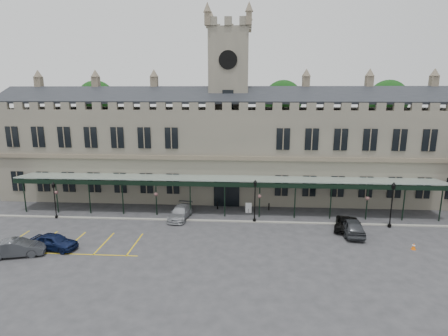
# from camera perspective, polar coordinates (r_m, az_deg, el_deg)

# --- Properties ---
(ground) EXTENTS (140.00, 140.00, 0.00)m
(ground) POSITION_cam_1_polar(r_m,az_deg,el_deg) (34.28, -0.68, -12.00)
(ground) COLOR #303033
(station_building) EXTENTS (60.00, 10.36, 17.30)m
(station_building) POSITION_cam_1_polar(r_m,az_deg,el_deg) (47.75, 0.79, 3.06)
(station_building) COLOR #645F53
(station_building) RESTS_ON ground
(clock_tower) EXTENTS (5.60, 5.60, 24.80)m
(clock_tower) POSITION_cam_1_polar(r_m,az_deg,el_deg) (47.24, 0.82, 11.06)
(clock_tower) COLOR #645F53
(clock_tower) RESTS_ON ground
(canopy) EXTENTS (50.00, 4.10, 4.30)m
(canopy) POSITION_cam_1_polar(r_m,az_deg,el_deg) (40.43, 0.14, -4.55)
(canopy) COLOR #8C9E93
(canopy) RESTS_ON ground
(kerb) EXTENTS (60.00, 0.40, 0.12)m
(kerb) POSITION_cam_1_polar(r_m,az_deg,el_deg) (39.33, -0.05, -8.64)
(kerb) COLOR gray
(kerb) RESTS_ON ground
(parking_markings) EXTENTS (16.00, 6.00, 0.01)m
(parking_markings) POSITION_cam_1_polar(r_m,az_deg,el_deg) (36.73, -23.69, -11.39)
(parking_markings) COLOR gold
(parking_markings) RESTS_ON ground
(tree_behind_left) EXTENTS (6.00, 6.00, 16.00)m
(tree_behind_left) POSITION_cam_1_polar(r_m,az_deg,el_deg) (61.28, -20.08, 10.32)
(tree_behind_left) COLOR #332314
(tree_behind_left) RESTS_ON ground
(tree_behind_mid) EXTENTS (6.00, 6.00, 16.00)m
(tree_behind_mid) POSITION_cam_1_polar(r_m,az_deg,el_deg) (56.46, 9.59, 10.78)
(tree_behind_mid) COLOR #332314
(tree_behind_mid) RESTS_ON ground
(tree_behind_right) EXTENTS (6.00, 6.00, 16.00)m
(tree_behind_right) POSITION_cam_1_polar(r_m,az_deg,el_deg) (60.17, 25.16, 9.89)
(tree_behind_right) COLOR #332314
(tree_behind_right) RESTS_ON ground
(lamp_post_left) EXTENTS (0.40, 0.40, 4.27)m
(lamp_post_left) POSITION_cam_1_polar(r_m,az_deg,el_deg) (43.99, -25.94, -4.25)
(lamp_post_left) COLOR black
(lamp_post_left) RESTS_ON ground
(lamp_post_mid) EXTENTS (0.46, 0.46, 4.86)m
(lamp_post_mid) POSITION_cam_1_polar(r_m,az_deg,el_deg) (38.40, 5.07, -4.76)
(lamp_post_mid) COLOR black
(lamp_post_mid) RESTS_ON ground
(lamp_post_right) EXTENTS (0.47, 0.47, 4.99)m
(lamp_post_right) POSITION_cam_1_polar(r_m,az_deg,el_deg) (40.82, 25.75, -4.83)
(lamp_post_right) COLOR black
(lamp_post_right) RESTS_ON ground
(traffic_cone) EXTENTS (0.39, 0.39, 0.62)m
(traffic_cone) POSITION_cam_1_polar(r_m,az_deg,el_deg) (37.02, 28.56, -11.17)
(traffic_cone) COLOR #ED5D07
(traffic_cone) RESTS_ON ground
(sign_board) EXTENTS (0.73, 0.09, 1.24)m
(sign_board) POSITION_cam_1_polar(r_m,az_deg,el_deg) (41.95, 4.03, -6.53)
(sign_board) COLOR black
(sign_board) RESTS_ON ground
(bollard_left) EXTENTS (0.16, 0.16, 0.92)m
(bollard_left) POSITION_cam_1_polar(r_m,az_deg,el_deg) (43.24, -1.07, -6.13)
(bollard_left) COLOR black
(bollard_left) RESTS_ON ground
(bollard_right) EXTENTS (0.16, 0.16, 0.88)m
(bollard_right) POSITION_cam_1_polar(r_m,az_deg,el_deg) (43.16, 7.34, -6.29)
(bollard_right) COLOR black
(bollard_right) RESTS_ON ground
(car_left_a) EXTENTS (4.57, 2.51, 1.47)m
(car_left_a) POSITION_cam_1_polar(r_m,az_deg,el_deg) (36.09, -25.98, -10.76)
(car_left_a) COLOR #0C1637
(car_left_a) RESTS_ON ground
(car_left_b) EXTENTS (4.83, 2.75, 1.50)m
(car_left_b) POSITION_cam_1_polar(r_m,az_deg,el_deg) (36.23, -30.65, -11.14)
(car_left_b) COLOR #33353A
(car_left_b) RESTS_ON ground
(car_taxi) EXTENTS (2.46, 5.06, 1.42)m
(car_taxi) POSITION_cam_1_polar(r_m,az_deg,el_deg) (40.34, -7.15, -7.22)
(car_taxi) COLOR #999CA1
(car_taxi) RESTS_ON ground
(car_van) EXTENTS (3.44, 5.10, 1.30)m
(car_van) POSITION_cam_1_polar(r_m,az_deg,el_deg) (39.32, 19.30, -8.45)
(car_van) COLOR black
(car_van) RESTS_ON ground
(car_right_a) EXTENTS (2.33, 4.98, 1.65)m
(car_right_a) POSITION_cam_1_polar(r_m,az_deg,el_deg) (38.05, 20.18, -8.93)
(car_right_a) COLOR #33353A
(car_right_a) RESTS_ON ground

